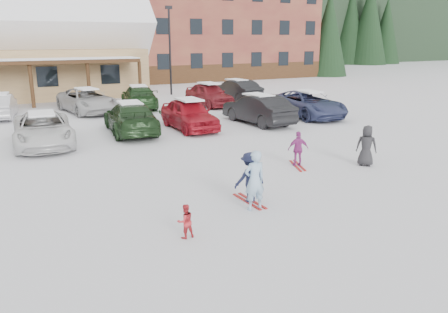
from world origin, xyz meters
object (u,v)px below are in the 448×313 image
toddler_red (185,221)px  parked_car_5 (258,109)px  lamp_post (170,46)px  parked_car_9 (0,106)px  child_magenta (298,149)px  bystander_dark (366,146)px  parked_car_13 (237,90)px  child_navy (250,177)px  parked_car_6 (308,104)px  parked_car_10 (87,100)px  parked_car_12 (209,94)px  parked_car_2 (43,129)px  parked_car_3 (131,118)px  parked_car_4 (189,114)px  parked_car_11 (139,97)px  adult_skier (255,180)px

toddler_red → parked_car_5: bearing=-130.9°
lamp_post → parked_car_9: lamp_post is taller
child_magenta → parked_car_9: 18.07m
parked_car_9 → bystander_dark: bearing=131.9°
lamp_post → child_magenta: 21.70m
toddler_red → parked_car_13: size_ratio=0.18×
child_navy → parked_car_6: size_ratio=0.27×
parked_car_6 → parked_car_10: size_ratio=1.01×
bystander_dark → parked_car_12: size_ratio=0.33×
parked_car_2 → parked_car_3: parked_car_3 is taller
child_navy → parked_car_5: 11.59m
bystander_dark → parked_car_9: (-11.49, 16.54, -0.04)m
parked_car_4 → parked_car_10: size_ratio=0.84×
parked_car_2 → parked_car_11: parked_car_11 is taller
parked_car_12 → parked_car_13: parked_car_13 is taller
parked_car_11 → bystander_dark: bearing=111.3°
parked_car_4 → parked_car_5: (3.83, -0.32, 0.02)m
parked_car_11 → adult_skier: bearing=92.7°
child_navy → parked_car_2: 10.65m
bystander_dark → child_navy: bearing=60.6°
adult_skier → parked_car_5: bearing=-121.0°
parked_car_2 → parked_car_10: parked_car_10 is taller
parked_car_10 → parked_car_11: bearing=-5.4°
toddler_red → parked_car_4: 12.38m
bystander_dark → parked_car_13: size_ratio=0.32×
parked_car_12 → parked_car_9: bearing=171.8°
parked_car_3 → parked_car_6: 10.36m
bystander_dark → parked_car_2: bystander_dark is taller
lamp_post → parked_car_2: 17.85m
lamp_post → parked_car_4: lamp_post is taller
parked_car_5 → parked_car_10: parked_car_5 is taller
child_navy → parked_car_11: (2.12, 17.88, 0.01)m
toddler_red → child_navy: child_navy is taller
lamp_post → child_navy: lamp_post is taller
parked_car_11 → lamp_post: bearing=-117.5°
child_magenta → parked_car_2: (-7.74, 7.41, 0.07)m
parked_car_13 → child_magenta: bearing=63.4°
parked_car_3 → parked_car_12: (7.05, 6.24, 0.02)m
parked_car_5 → parked_car_9: size_ratio=1.11×
toddler_red → bystander_dark: bearing=-165.3°
bystander_dark → parked_car_13: parked_car_13 is taller
adult_skier → parked_car_6: bearing=-132.2°
child_magenta → parked_car_5: (2.91, 7.51, 0.14)m
parked_car_4 → parked_car_6: 7.50m
child_magenta → parked_car_11: parked_car_11 is taller
parked_car_2 → parked_car_4: bearing=6.4°
lamp_post → parked_car_11: lamp_post is taller
parked_car_3 → parked_car_4: bearing=178.1°
child_navy → parked_car_9: bearing=-73.7°
parked_car_2 → lamp_post: bearing=54.9°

